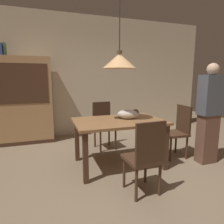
# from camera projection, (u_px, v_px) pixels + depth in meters

# --- Properties ---
(ground) EXTENTS (10.00, 10.00, 0.00)m
(ground) POSITION_uv_depth(u_px,v_px,m) (128.00, 183.00, 2.60)
(ground) COLOR #847056
(back_wall) EXTENTS (6.40, 0.10, 2.90)m
(back_wall) POSITION_uv_depth(u_px,v_px,m) (87.00, 77.00, 4.83)
(back_wall) COLOR beige
(back_wall) RESTS_ON ground
(dining_table) EXTENTS (1.40, 0.90, 0.75)m
(dining_table) POSITION_uv_depth(u_px,v_px,m) (119.00, 126.00, 3.06)
(dining_table) COLOR olive
(dining_table) RESTS_ON ground
(chair_right_side) EXTENTS (0.42, 0.42, 0.93)m
(chair_right_side) POSITION_uv_depth(u_px,v_px,m) (178.00, 129.00, 3.44)
(chair_right_side) COLOR #472D1E
(chair_right_side) RESTS_ON ground
(chair_far_back) EXTENTS (0.44, 0.44, 0.93)m
(chair_far_back) POSITION_uv_depth(u_px,v_px,m) (103.00, 123.00, 3.90)
(chair_far_back) COLOR #472D1E
(chair_far_back) RESTS_ON ground
(chair_near_front) EXTENTS (0.43, 0.43, 0.93)m
(chair_near_front) POSITION_uv_depth(u_px,v_px,m) (145.00, 155.00, 2.27)
(chair_near_front) COLOR #472D1E
(chair_near_front) RESTS_ON ground
(cat_sleeping) EXTENTS (0.41, 0.33, 0.16)m
(cat_sleeping) POSITION_uv_depth(u_px,v_px,m) (129.00, 114.00, 3.14)
(cat_sleeping) COLOR beige
(cat_sleeping) RESTS_ON dining_table
(pendant_lamp) EXTENTS (0.52, 0.52, 1.30)m
(pendant_lamp) POSITION_uv_depth(u_px,v_px,m) (119.00, 61.00, 2.89)
(pendant_lamp) COLOR #E0A86B
(hutch_bookcase) EXTENTS (1.12, 0.45, 1.85)m
(hutch_bookcase) POSITION_uv_depth(u_px,v_px,m) (26.00, 102.00, 4.17)
(hutch_bookcase) COLOR tan
(hutch_bookcase) RESTS_ON ground
(book_blue_wide) EXTENTS (0.06, 0.24, 0.24)m
(book_blue_wide) POSITION_uv_depth(u_px,v_px,m) (2.00, 50.00, 3.87)
(book_blue_wide) COLOR #384C93
(book_blue_wide) RESTS_ON hutch_bookcase
(book_green_slim) EXTENTS (0.03, 0.20, 0.26)m
(book_green_slim) POSITION_uv_depth(u_px,v_px,m) (5.00, 49.00, 3.88)
(book_green_slim) COLOR #427A4C
(book_green_slim) RESTS_ON hutch_bookcase
(person_standing) EXTENTS (0.36, 0.22, 1.64)m
(person_standing) POSITION_uv_depth(u_px,v_px,m) (209.00, 114.00, 3.14)
(person_standing) COLOR brown
(person_standing) RESTS_ON ground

